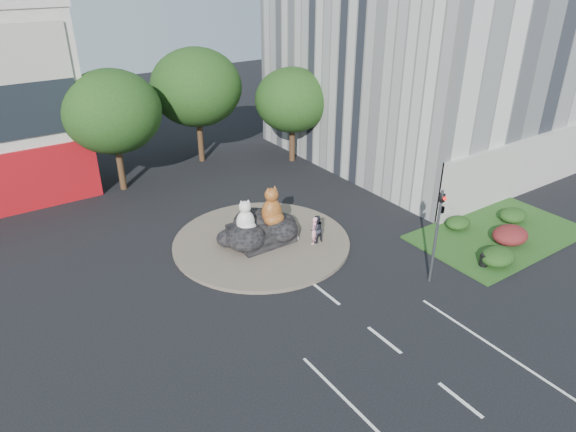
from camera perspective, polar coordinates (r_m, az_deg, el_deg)
name	(u,v)px	position (r m, az deg, el deg)	size (l,w,h in m)	color
ground	(384,340)	(22.86, 10.65, -13.39)	(120.00, 120.00, 0.00)	black
roundabout_island	(262,242)	(29.26, -2.96, -2.86)	(10.00, 10.00, 0.20)	brown
rock_plinth	(261,233)	(28.99, -2.98, -1.92)	(3.20, 2.60, 0.90)	black
grass_verge	(498,234)	(32.51, 22.35, -1.88)	(10.00, 6.00, 0.12)	#1E4918
tree_left	(113,115)	(36.32, -18.85, 10.55)	(6.46, 6.46, 8.27)	#382314
tree_mid	(197,91)	(40.36, -10.08, 13.54)	(6.84, 6.84, 8.76)	#382314
tree_right	(293,103)	(40.05, 0.51, 12.47)	(5.70, 5.70, 7.30)	#382314
hedge_near_green	(498,257)	(29.08, 22.28, -4.19)	(2.00, 1.60, 0.90)	black
hedge_red	(510,235)	(31.42, 23.46, -1.96)	(2.20, 1.76, 0.99)	#491316
hedge_mid_green	(513,215)	(34.09, 23.74, 0.07)	(1.80, 1.44, 0.81)	black
hedge_back_green	(458,223)	(32.07, 18.36, -0.72)	(1.60, 1.28, 0.72)	black
traffic_light	(440,216)	(25.29, 16.55, -0.05)	(0.44, 1.24, 5.00)	#595B60
street_lamp	(451,136)	(34.07, 17.65, 8.47)	(2.34, 0.22, 8.06)	#595B60
cat_white	(245,216)	(27.80, -4.77, -0.01)	(1.17, 1.01, 1.94)	silver
cat_tabby	(272,205)	(28.52, -1.83, 1.19)	(1.37, 1.19, 2.29)	#C86629
kitten_calico	(247,247)	(27.82, -4.63, -3.42)	(0.48, 0.42, 0.81)	white
kitten_white	(295,234)	(29.01, 0.81, -2.04)	(0.45, 0.39, 0.75)	white
pedestrian_pink	(314,230)	(28.53, 2.90, -1.60)	(0.59, 0.39, 1.62)	pink
pedestrian_dark	(316,229)	(28.66, 3.18, -1.45)	(0.80, 0.62, 1.64)	#21212A
litter_bin	(484,260)	(28.74, 20.95, -4.58)	(0.46, 0.46, 0.67)	black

